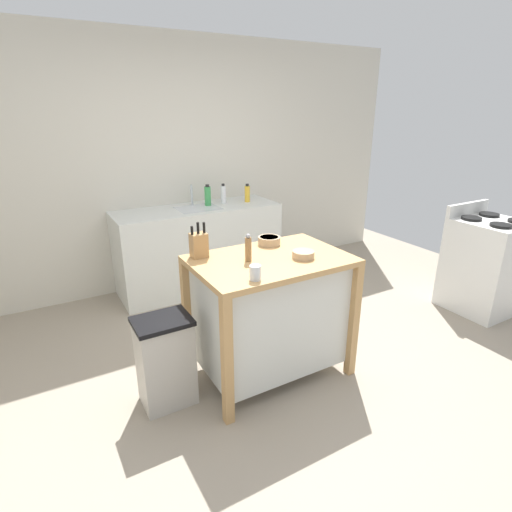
{
  "coord_description": "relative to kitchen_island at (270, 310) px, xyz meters",
  "views": [
    {
      "loc": [
        -1.41,
        -2.07,
        1.89
      ],
      "look_at": [
        -0.02,
        0.35,
        0.87
      ],
      "focal_mm": 28.49,
      "sensor_mm": 36.0,
      "label": 1
    }
  ],
  "objects": [
    {
      "name": "trash_bin",
      "position": [
        -0.78,
        0.05,
        -0.19
      ],
      "size": [
        0.36,
        0.28,
        0.63
      ],
      "color": "#B7B2A8",
      "rests_on": "ground"
    },
    {
      "name": "pepper_grinder",
      "position": [
        -0.16,
        0.02,
        0.5
      ],
      "size": [
        0.04,
        0.04,
        0.19
      ],
      "color": "olive",
      "rests_on": "kitchen_island"
    },
    {
      "name": "wall_back",
      "position": [
        0.02,
        2.06,
        0.79
      ],
      "size": [
        5.76,
        0.1,
        2.6
      ],
      "primitive_type": "cube",
      "color": "beige",
      "rests_on": "ground"
    },
    {
      "name": "bowl_stoneware_deep",
      "position": [
        0.19,
        -0.11,
        0.43
      ],
      "size": [
        0.15,
        0.15,
        0.05
      ],
      "color": "tan",
      "rests_on": "kitchen_island"
    },
    {
      "name": "sink_faucet",
      "position": [
        0.16,
        1.85,
        0.5
      ],
      "size": [
        0.02,
        0.02,
        0.22
      ],
      "color": "#B7BCC1",
      "rests_on": "sink_counter"
    },
    {
      "name": "bottle_dish_soap",
      "position": [
        0.49,
        1.77,
        0.49
      ],
      "size": [
        0.06,
        0.06,
        0.21
      ],
      "color": "white",
      "rests_on": "sink_counter"
    },
    {
      "name": "stove",
      "position": [
        2.35,
        -0.16,
        -0.05
      ],
      "size": [
        0.6,
        0.6,
        1.02
      ],
      "color": "silver",
      "rests_on": "ground"
    },
    {
      "name": "sink_counter",
      "position": [
        0.16,
        1.71,
        -0.06
      ],
      "size": [
        1.74,
        0.6,
        0.9
      ],
      "color": "silver",
      "rests_on": "ground"
    },
    {
      "name": "bottle_spray_cleaner",
      "position": [
        0.75,
        1.7,
        0.48
      ],
      "size": [
        0.06,
        0.06,
        0.2
      ],
      "color": "yellow",
      "rests_on": "sink_counter"
    },
    {
      "name": "drinking_cup",
      "position": [
        -0.28,
        -0.27,
        0.45
      ],
      "size": [
        0.07,
        0.07,
        0.09
      ],
      "color": "silver",
      "rests_on": "kitchen_island"
    },
    {
      "name": "bowl_ceramic_wide",
      "position": [
        0.14,
        0.25,
        0.44
      ],
      "size": [
        0.17,
        0.17,
        0.06
      ],
      "color": "tan",
      "rests_on": "kitchen_island"
    },
    {
      "name": "kitchen_island",
      "position": [
        0.0,
        0.0,
        0.0
      ],
      "size": [
        1.08,
        0.72,
        0.92
      ],
      "color": "tan",
      "rests_on": "ground"
    },
    {
      "name": "ground_plane",
      "position": [
        0.02,
        -0.15,
        -0.51
      ],
      "size": [
        6.76,
        6.76,
        0.0
      ],
      "primitive_type": "plane",
      "color": "gray",
      "rests_on": "ground"
    },
    {
      "name": "bottle_hand_soap",
      "position": [
        0.3,
        1.76,
        0.49
      ],
      "size": [
        0.07,
        0.07,
        0.22
      ],
      "color": "green",
      "rests_on": "sink_counter"
    },
    {
      "name": "knife_block",
      "position": [
        -0.42,
        0.26,
        0.49
      ],
      "size": [
        0.11,
        0.09,
        0.25
      ],
      "color": "#AD7F4C",
      "rests_on": "kitchen_island"
    }
  ]
}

